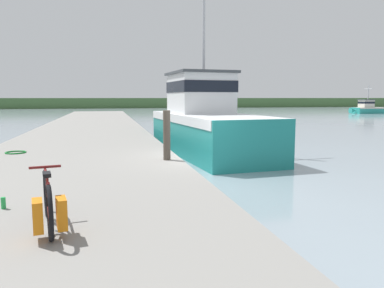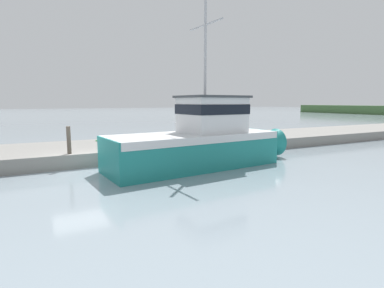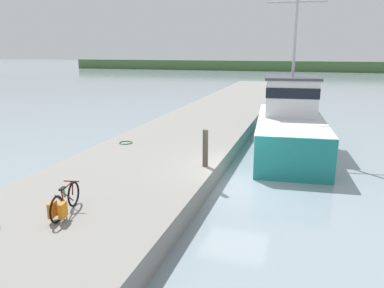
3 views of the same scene
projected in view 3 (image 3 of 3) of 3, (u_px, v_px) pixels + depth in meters
ground_plane at (237, 186)px, 14.26m from camera, size 320.00×320.00×0.00m
dock_pier at (144, 168)px, 15.26m from camera, size 6.13×80.00×0.76m
fishing_boat_main at (290, 123)px, 19.12m from camera, size 3.93×10.90×8.44m
bicycle_touring at (63, 203)px, 9.85m from camera, size 0.62×1.73×0.79m
mooring_post at (205, 148)px, 14.03m from camera, size 0.21×0.21×1.42m
hose_coil at (126, 143)px, 17.71m from camera, size 0.64×0.64×0.04m
water_bottle_by_bike at (64, 193)px, 11.30m from camera, size 0.07×0.07×0.19m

